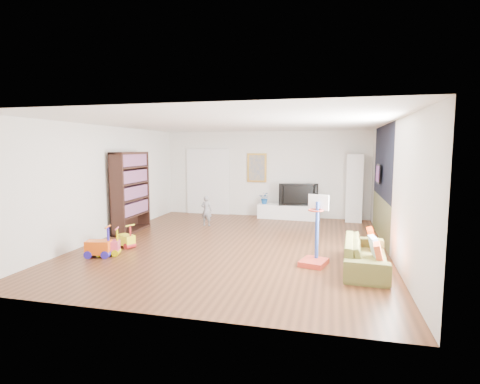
% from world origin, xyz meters
% --- Properties ---
extents(floor, '(6.50, 7.50, 0.00)m').
position_xyz_m(floor, '(0.00, 0.00, 0.00)').
color(floor, brown).
rests_on(floor, ground).
extents(ceiling, '(6.50, 7.50, 0.00)m').
position_xyz_m(ceiling, '(0.00, 0.00, 2.70)').
color(ceiling, white).
rests_on(ceiling, ground).
extents(wall_back, '(6.50, 0.00, 2.70)m').
position_xyz_m(wall_back, '(0.00, 3.75, 1.35)').
color(wall_back, silver).
rests_on(wall_back, ground).
extents(wall_front, '(6.50, 0.00, 2.70)m').
position_xyz_m(wall_front, '(0.00, -3.75, 1.35)').
color(wall_front, silver).
rests_on(wall_front, ground).
extents(wall_left, '(0.00, 7.50, 2.70)m').
position_xyz_m(wall_left, '(-3.25, 0.00, 1.35)').
color(wall_left, white).
rests_on(wall_left, ground).
extents(wall_right, '(0.00, 7.50, 2.70)m').
position_xyz_m(wall_right, '(3.25, 0.00, 1.35)').
color(wall_right, silver).
rests_on(wall_right, ground).
extents(navy_accent, '(0.01, 3.20, 1.70)m').
position_xyz_m(navy_accent, '(3.23, 1.40, 1.85)').
color(navy_accent, black).
rests_on(navy_accent, wall_right).
extents(olive_wainscot, '(0.01, 3.20, 1.00)m').
position_xyz_m(olive_wainscot, '(3.23, 1.40, 0.50)').
color(olive_wainscot, brown).
rests_on(olive_wainscot, wall_right).
extents(doorway, '(1.45, 0.06, 2.10)m').
position_xyz_m(doorway, '(-1.90, 3.71, 1.05)').
color(doorway, white).
rests_on(doorway, ground).
extents(painting_back, '(0.62, 0.06, 0.92)m').
position_xyz_m(painting_back, '(-0.25, 3.71, 1.55)').
color(painting_back, gold).
rests_on(painting_back, wall_back).
extents(artwork_right, '(0.04, 0.56, 0.46)m').
position_xyz_m(artwork_right, '(3.17, 1.60, 1.55)').
color(artwork_right, '#7F3F8C').
rests_on(artwork_right, wall_right).
extents(media_console, '(1.91, 0.60, 0.44)m').
position_xyz_m(media_console, '(0.81, 3.40, 0.22)').
color(media_console, white).
rests_on(media_console, ground).
extents(tall_cabinet, '(0.50, 0.50, 2.00)m').
position_xyz_m(tall_cabinet, '(2.74, 3.45, 1.00)').
color(tall_cabinet, white).
rests_on(tall_cabinet, ground).
extents(bookshelf, '(0.41, 1.43, 2.07)m').
position_xyz_m(bookshelf, '(-2.99, 0.68, 1.04)').
color(bookshelf, black).
rests_on(bookshelf, ground).
extents(sofa, '(0.83, 1.90, 0.54)m').
position_xyz_m(sofa, '(2.69, -1.14, 0.27)').
color(sofa, olive).
rests_on(sofa, ground).
extents(basketball_hoop, '(0.58, 0.65, 1.31)m').
position_xyz_m(basketball_hoop, '(1.78, -1.12, 0.65)').
color(basketball_hoop, red).
rests_on(basketball_hoop, ground).
extents(ride_on_yellow, '(0.45, 0.38, 0.52)m').
position_xyz_m(ride_on_yellow, '(-2.28, -0.81, 0.26)').
color(ride_on_yellow, '#FFF31C').
rests_on(ride_on_yellow, ground).
extents(ride_on_orange, '(0.52, 0.39, 0.63)m').
position_xyz_m(ride_on_orange, '(-2.41, -1.61, 0.31)').
color(ride_on_orange, '#F25A10').
rests_on(ride_on_orange, ground).
extents(ride_on_pink, '(0.48, 0.38, 0.56)m').
position_xyz_m(ride_on_pink, '(-2.29, -1.46, 0.28)').
color(ride_on_pink, '#E4456A').
rests_on(ride_on_pink, ground).
extents(child, '(0.32, 0.22, 0.85)m').
position_xyz_m(child, '(-1.32, 1.82, 0.43)').
color(child, gray).
rests_on(child, ground).
extents(tv, '(1.18, 0.36, 0.68)m').
position_xyz_m(tv, '(1.09, 3.39, 0.78)').
color(tv, black).
rests_on(tv, media_console).
extents(vase_plant, '(0.38, 0.35, 0.37)m').
position_xyz_m(vase_plant, '(0.06, 3.43, 0.62)').
color(vase_plant, '#114C96').
rests_on(vase_plant, media_console).
extents(pillow_left, '(0.13, 0.37, 0.36)m').
position_xyz_m(pillow_left, '(2.85, -1.68, 0.43)').
color(pillow_left, '#D14F2A').
rests_on(pillow_left, sofa).
extents(pillow_center, '(0.14, 0.38, 0.37)m').
position_xyz_m(pillow_center, '(2.84, -1.17, 0.43)').
color(pillow_center, white).
rests_on(pillow_center, sofa).
extents(pillow_right, '(0.12, 0.42, 0.41)m').
position_xyz_m(pillow_right, '(2.85, -0.59, 0.43)').
color(pillow_right, red).
rests_on(pillow_right, sofa).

